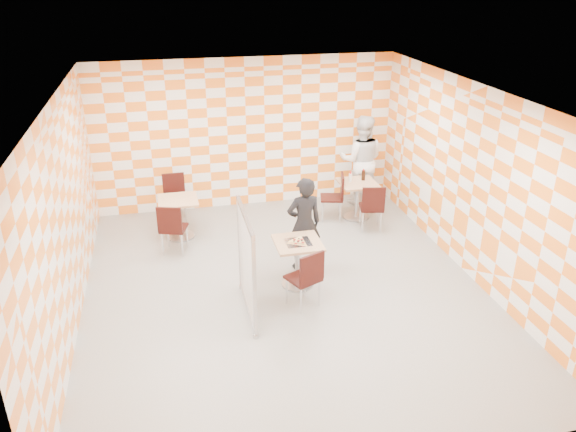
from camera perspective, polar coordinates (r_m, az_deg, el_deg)
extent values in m
plane|color=gray|center=(8.75, -0.35, -7.47)|extent=(7.00, 7.00, 0.00)
plane|color=white|center=(7.61, -0.41, 12.11)|extent=(7.00, 7.00, 0.00)
plane|color=white|center=(11.32, -4.26, 8.30)|extent=(6.00, 0.00, 6.00)
plane|color=white|center=(8.02, -21.79, -0.32)|extent=(0.00, 7.00, 7.00)
plane|color=white|center=(9.14, 18.33, 3.16)|extent=(0.00, 7.00, 7.00)
cube|color=tan|center=(8.52, 1.01, -2.76)|extent=(0.70, 0.70, 0.04)
cylinder|color=#A5A5AA|center=(8.69, 0.99, -4.87)|extent=(0.08, 0.08, 0.70)
cylinder|color=#A5A5AA|center=(8.87, 0.97, -6.87)|extent=(0.50, 0.50, 0.03)
cube|color=tan|center=(10.93, 7.12, 3.33)|extent=(0.70, 0.70, 0.04)
cylinder|color=#A5A5AA|center=(11.06, 7.02, 1.58)|extent=(0.08, 0.08, 0.70)
cylinder|color=#A5A5AA|center=(11.20, 6.93, -0.09)|extent=(0.50, 0.50, 0.03)
cube|color=tan|center=(10.24, -11.13, 1.58)|extent=(0.70, 0.70, 0.04)
cylinder|color=#A5A5AA|center=(10.38, -10.97, -0.26)|extent=(0.08, 0.08, 0.70)
cylinder|color=#A5A5AA|center=(10.53, -10.82, -2.01)|extent=(0.50, 0.50, 0.03)
cube|color=black|center=(8.16, 1.54, -6.33)|extent=(0.55, 0.55, 0.04)
cube|color=black|center=(7.90, 2.45, -5.37)|extent=(0.40, 0.20, 0.45)
cylinder|color=silver|center=(8.49, 1.72, -6.88)|extent=(0.03, 0.03, 0.43)
cylinder|color=silver|center=(8.31, -0.14, -7.61)|extent=(0.03, 0.03, 0.43)
cylinder|color=silver|center=(8.26, 3.19, -7.86)|extent=(0.03, 0.03, 0.43)
cylinder|color=silver|center=(8.08, 1.31, -8.63)|extent=(0.03, 0.03, 0.43)
cube|color=black|center=(10.57, 8.45, 0.86)|extent=(0.50, 0.50, 0.04)
cube|color=black|center=(10.29, 8.69, 1.70)|extent=(0.42, 0.13, 0.45)
cylinder|color=silver|center=(10.84, 9.13, 0.08)|extent=(0.03, 0.03, 0.43)
cylinder|color=silver|center=(10.79, 7.35, 0.08)|extent=(0.03, 0.03, 0.43)
cylinder|color=silver|center=(10.54, 9.41, -0.68)|extent=(0.03, 0.03, 0.43)
cylinder|color=silver|center=(10.49, 7.58, -0.68)|extent=(0.03, 0.03, 0.43)
cube|color=black|center=(10.92, 4.43, 1.85)|extent=(0.51, 0.51, 0.04)
cube|color=black|center=(10.84, 5.53, 3.06)|extent=(0.14, 0.42, 0.45)
cylinder|color=silver|center=(11.16, 3.49, 1.08)|extent=(0.03, 0.03, 0.43)
cylinder|color=silver|center=(10.85, 3.54, 0.38)|extent=(0.03, 0.03, 0.43)
cylinder|color=silver|center=(11.18, 5.23, 1.06)|extent=(0.03, 0.03, 0.43)
cylinder|color=silver|center=(10.87, 5.33, 0.35)|extent=(0.03, 0.03, 0.43)
cube|color=black|center=(9.83, -11.52, -1.23)|extent=(0.53, 0.53, 0.04)
cube|color=black|center=(9.56, -11.96, -0.39)|extent=(0.41, 0.17, 0.45)
cylinder|color=silver|center=(10.04, -10.22, -2.06)|extent=(0.03, 0.03, 0.43)
cylinder|color=silver|center=(10.13, -12.08, -1.97)|extent=(0.03, 0.03, 0.43)
cylinder|color=silver|center=(9.75, -10.71, -2.94)|extent=(0.03, 0.03, 0.43)
cylinder|color=silver|center=(9.84, -12.62, -2.84)|extent=(0.03, 0.03, 0.43)
cube|color=black|center=(11.00, -11.38, 1.61)|extent=(0.43, 0.43, 0.04)
cube|color=black|center=(11.10, -11.55, 3.18)|extent=(0.42, 0.05, 0.45)
cylinder|color=silver|center=(10.94, -12.11, 0.05)|extent=(0.03, 0.03, 0.43)
cylinder|color=silver|center=(10.94, -10.34, 0.23)|extent=(0.03, 0.03, 0.43)
cylinder|color=silver|center=(11.25, -12.19, 0.74)|extent=(0.03, 0.03, 0.43)
cylinder|color=silver|center=(11.26, -10.47, 0.91)|extent=(0.03, 0.03, 0.43)
cube|color=white|center=(7.85, -4.23, -4.77)|extent=(0.02, 1.30, 1.40)
cube|color=#B2B2B7|center=(7.53, -4.40, 0.03)|extent=(0.05, 1.30, 0.05)
cube|color=#B2B2B7|center=(8.23, -4.08, -9.16)|extent=(0.05, 1.30, 0.05)
cube|color=#B2B2B7|center=(7.30, -3.43, -7.19)|extent=(0.05, 0.05, 1.50)
cylinder|color=#B2B2B7|center=(7.73, -3.28, -12.10)|extent=(0.08, 0.08, 0.05)
cube|color=#B2B2B7|center=(8.42, -4.92, -2.67)|extent=(0.05, 0.05, 1.50)
cylinder|color=#B2B2B7|center=(8.80, -4.74, -7.17)|extent=(0.08, 0.08, 0.05)
imported|color=black|center=(9.01, 1.64, -0.81)|extent=(0.60, 0.42, 1.57)
imported|color=white|center=(11.62, 7.46, 5.65)|extent=(1.08, 0.95, 1.86)
cube|color=silver|center=(8.50, 1.04, -2.68)|extent=(0.38, 0.34, 0.01)
cone|color=tan|center=(8.49, 1.04, -2.61)|extent=(0.40, 0.40, 0.02)
cone|color=#F2D88C|center=(8.50, 1.01, -2.46)|extent=(0.33, 0.33, 0.01)
cylinder|color=maroon|center=(8.38, 0.81, -2.80)|extent=(0.04, 0.04, 0.01)
cylinder|color=maroon|center=(8.41, 1.52, -2.70)|extent=(0.04, 0.04, 0.01)
cylinder|color=maroon|center=(8.46, 1.08, -2.52)|extent=(0.04, 0.04, 0.01)
cylinder|color=maroon|center=(8.49, 0.67, -2.41)|extent=(0.04, 0.04, 0.01)
cylinder|color=maroon|center=(8.50, 1.42, -2.39)|extent=(0.04, 0.04, 0.01)
torus|color=black|center=(8.46, 1.42, -2.51)|extent=(0.03, 0.03, 0.01)
torus|color=black|center=(8.42, 1.01, -2.64)|extent=(0.03, 0.03, 0.01)
torus|color=black|center=(8.52, 1.11, -2.32)|extent=(0.03, 0.03, 0.01)
torus|color=black|center=(8.45, 0.61, -2.56)|extent=(0.03, 0.03, 0.01)
cylinder|color=white|center=(10.92, 6.35, 3.91)|extent=(0.06, 0.06, 0.16)
cylinder|color=red|center=(10.89, 6.37, 4.41)|extent=(0.04, 0.04, 0.04)
cylinder|color=black|center=(11.01, 7.67, 4.12)|extent=(0.07, 0.07, 0.20)
cylinder|color=red|center=(10.97, 7.70, 4.69)|extent=(0.03, 0.03, 0.03)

